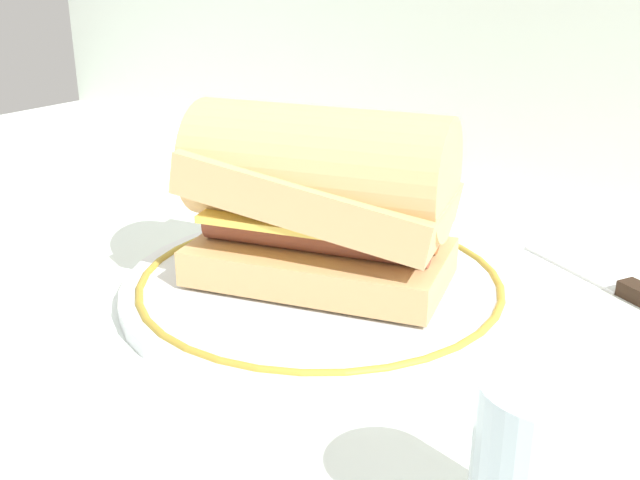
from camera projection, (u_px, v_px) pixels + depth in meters
The scene contains 4 objects.
ground_plane at pixel (307, 291), 0.60m from camera, with size 1.50×1.50×0.00m, color white.
plate at pixel (320, 286), 0.59m from camera, with size 0.30×0.30×0.01m.
sausage_sandwich at pixel (320, 195), 0.56m from camera, with size 0.21×0.15×0.13m.
butter_knife at pixel (614, 283), 0.60m from camera, with size 0.15×0.08×0.01m.
Camera 1 is at (0.35, -0.42, 0.26)m, focal length 44.20 mm.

